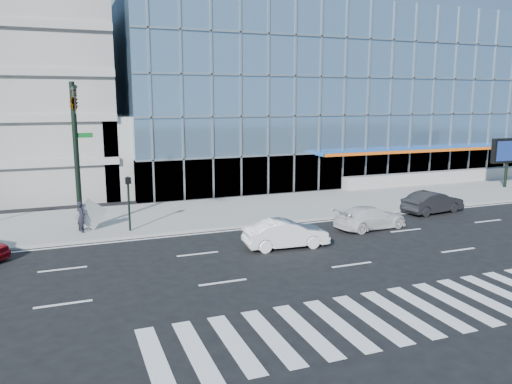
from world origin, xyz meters
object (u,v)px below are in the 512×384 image
marquee_sign (508,152)px  white_sedan (286,234)px  dark_sedan (433,202)px  traffic_signal (75,121)px  tilted_panel (91,214)px  white_suv (370,218)px  ped_signal_post (129,195)px  pedestrian (81,217)px

marquee_sign → white_sedan: (-23.63, -8.49, -2.37)m
white_sedan → dark_sedan: bearing=-69.8°
traffic_signal → tilted_panel: 5.28m
traffic_signal → white_suv: bearing=-12.7°
ped_signal_post → dark_sedan: 19.02m
marquee_sign → tilted_panel: marquee_sign is taller
dark_sedan → pedestrian: pedestrian is taller
white_suv → dark_sedan: dark_sedan is taller
pedestrian → tilted_panel: 0.54m
white_suv → white_sedan: 6.21m
white_sedan → pedestrian: bearing=60.6°
traffic_signal → marquee_sign: traffic_signal is taller
marquee_sign → pedestrian: bearing=-175.9°
white_suv → tilted_panel: bearing=65.7°
ped_signal_post → dark_sedan: ped_signal_post is taller
ped_signal_post → pedestrian: bearing=164.3°
traffic_signal → dark_sedan: 22.11m
ped_signal_post → dark_sedan: size_ratio=0.70×
marquee_sign → pedestrian: 33.12m
ped_signal_post → traffic_signal: bearing=-171.5°
traffic_signal → dark_sedan: size_ratio=1.87×
marquee_sign → white_sedan: 25.22m
marquee_sign → white_suv: 19.09m
traffic_signal → white_suv: (15.37, -3.47, -5.52)m
traffic_signal → pedestrian: (0.03, 1.07, -5.17)m
ped_signal_post → white_suv: bearing=-16.6°
ped_signal_post → marquee_sign: size_ratio=0.75×
marquee_sign → tilted_panel: 32.60m
traffic_signal → pedestrian: 5.28m
white_suv → white_sedan: white_sedan is taller
ped_signal_post → tilted_panel: size_ratio=2.31×
ped_signal_post → pedestrian: 2.81m
white_sedan → pedestrian: (-9.34, 6.14, 0.30)m
marquee_sign → white_sedan: marquee_sign is taller
traffic_signal → dark_sedan: (21.37, -1.57, -5.46)m
white_sedan → pedestrian: 11.18m
white_sedan → pedestrian: pedestrian is taller
pedestrian → tilted_panel: size_ratio=1.30×
marquee_sign → pedestrian: marquee_sign is taller
traffic_signal → tilted_panel: (0.53, 1.25, -5.10)m
white_sedan → pedestrian: size_ratio=2.49×
white_suv → tilted_panel: tilted_panel is taller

